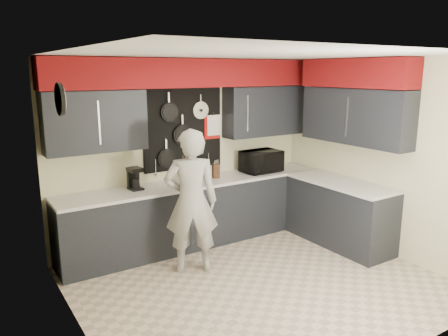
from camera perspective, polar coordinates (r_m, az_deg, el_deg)
ground at (r=5.31m, az=4.46°, el=-14.69°), size 4.00×4.00×0.00m
back_wall_assembly at (r=6.09m, az=-4.35°, el=8.59°), size 4.00×0.36×2.60m
right_wall_assembly at (r=6.22m, az=17.14°, el=7.53°), size 0.36×3.50×2.60m
left_wall_assembly at (r=4.02m, az=-18.73°, el=-3.96°), size 0.05×3.50×2.60m
base_cabinets at (r=6.25m, az=1.86°, el=-5.83°), size 3.95×2.20×0.92m
microwave at (r=6.66m, az=4.89°, el=0.87°), size 0.61×0.43×0.33m
knife_block at (r=6.27m, az=-1.06°, el=-0.38°), size 0.12×0.12×0.21m
utensil_crock at (r=6.06m, az=-4.85°, el=-1.09°), size 0.13×0.13×0.17m
coffee_maker at (r=5.78m, az=-11.62°, el=-1.27°), size 0.18×0.21×0.29m
person at (r=5.29m, az=-4.30°, el=-4.41°), size 0.77×0.66×1.78m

